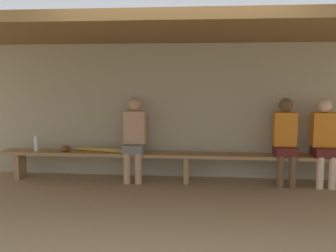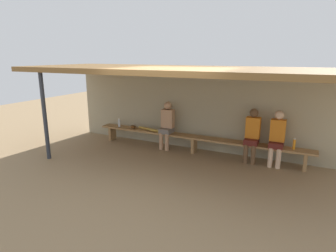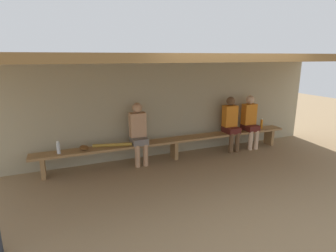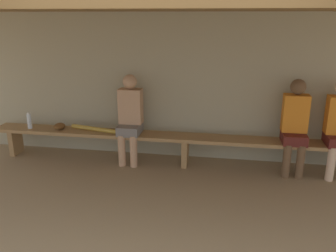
{
  "view_description": "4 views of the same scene",
  "coord_description": "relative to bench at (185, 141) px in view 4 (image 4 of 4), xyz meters",
  "views": [
    {
      "loc": [
        0.31,
        -4.53,
        1.65
      ],
      "look_at": [
        -0.26,
        1.2,
        0.94
      ],
      "focal_mm": 41.93,
      "sensor_mm": 36.0,
      "label": 1
    },
    {
      "loc": [
        2.65,
        -5.39,
        2.59
      ],
      "look_at": [
        -0.56,
        1.08,
        0.79
      ],
      "focal_mm": 30.41,
      "sensor_mm": 36.0,
      "label": 2
    },
    {
      "loc": [
        -2.37,
        -3.88,
        2.28
      ],
      "look_at": [
        -0.34,
        1.1,
        0.91
      ],
      "focal_mm": 29.19,
      "sensor_mm": 36.0,
      "label": 3
    },
    {
      "loc": [
        0.56,
        -3.31,
        2.16
      ],
      "look_at": [
        -0.19,
        1.12,
        0.74
      ],
      "focal_mm": 37.73,
      "sensor_mm": 36.0,
      "label": 4
    }
  ],
  "objects": [
    {
      "name": "back_wall",
      "position": [
        0.0,
        0.45,
        0.71
      ],
      "size": [
        8.0,
        0.2,
        2.2
      ],
      "primitive_type": "cube",
      "color": "tan",
      "rests_on": "ground"
    },
    {
      "name": "baseball_bat",
      "position": [
        -1.4,
        -0.0,
        0.11
      ],
      "size": [
        0.8,
        0.24,
        0.07
      ],
      "primitive_type": "cylinder",
      "rotation": [
        0.0,
        1.57,
        -0.23
      ],
      "color": "#B28C33",
      "rests_on": "bench"
    },
    {
      "name": "dugout_roof",
      "position": [
        0.0,
        -0.85,
        1.87
      ],
      "size": [
        8.0,
        2.8,
        0.12
      ],
      "primitive_type": "cube",
      "color": "brown",
      "rests_on": "back_wall"
    },
    {
      "name": "baseball_glove_tan",
      "position": [
        -1.97,
        0.0,
        0.12
      ],
      "size": [
        0.23,
        0.28,
        0.09
      ],
      "primitive_type": "ellipsoid",
      "rotation": [
        0.0,
        0.0,
        4.98
      ],
      "color": "brown",
      "rests_on": "bench"
    },
    {
      "name": "player_rightmost",
      "position": [
        1.51,
        0.0,
        0.34
      ],
      "size": [
        0.34,
        0.42,
        1.34
      ],
      "color": "#591E19",
      "rests_on": "ground"
    },
    {
      "name": "player_in_blue",
      "position": [
        -0.83,
        0.0,
        0.34
      ],
      "size": [
        0.34,
        0.42,
        1.34
      ],
      "color": "slate",
      "rests_on": "ground"
    },
    {
      "name": "ground_plane",
      "position": [
        0.0,
        -1.55,
        -0.39
      ],
      "size": [
        24.0,
        24.0,
        0.0
      ],
      "primitive_type": "plane",
      "color": "#937754"
    },
    {
      "name": "water_bottle_green",
      "position": [
        -2.44,
        -0.04,
        0.19
      ],
      "size": [
        0.07,
        0.07,
        0.25
      ],
      "color": "silver",
      "rests_on": "bench"
    },
    {
      "name": "bench",
      "position": [
        0.0,
        0.0,
        0.0
      ],
      "size": [
        6.0,
        0.36,
        0.46
      ],
      "color": "#9E7547",
      "rests_on": "ground"
    }
  ]
}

